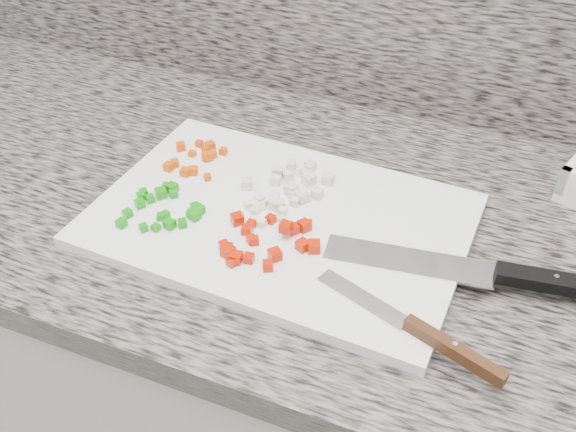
# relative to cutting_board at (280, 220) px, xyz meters

# --- Properties ---
(cabinet) EXTENTS (3.92, 0.62, 0.86)m
(cabinet) POSITION_rel_cutting_board_xyz_m (0.05, 0.06, -0.48)
(cabinet) COLOR beige
(cabinet) RESTS_ON ground
(countertop) EXTENTS (3.96, 0.64, 0.04)m
(countertop) POSITION_rel_cutting_board_xyz_m (0.05, 0.06, -0.03)
(countertop) COLOR slate
(countertop) RESTS_ON cabinet
(cutting_board) EXTENTS (0.51, 0.35, 0.02)m
(cutting_board) POSITION_rel_cutting_board_xyz_m (0.00, 0.00, 0.00)
(cutting_board) COLOR white
(cutting_board) RESTS_ON countertop
(carrot_pile) EXTENTS (0.09, 0.09, 0.01)m
(carrot_pile) POSITION_rel_cutting_board_xyz_m (-0.16, 0.07, 0.01)
(carrot_pile) COLOR #D84704
(carrot_pile) RESTS_ON cutting_board
(onion_pile) EXTENTS (0.12, 0.12, 0.02)m
(onion_pile) POSITION_rel_cutting_board_xyz_m (-0.01, 0.06, 0.02)
(onion_pile) COLOR silver
(onion_pile) RESTS_ON cutting_board
(green_pepper_pile) EXTENTS (0.11, 0.11, 0.01)m
(green_pepper_pile) POSITION_rel_cutting_board_xyz_m (-0.15, -0.05, 0.01)
(green_pepper_pile) COLOR #158C0C
(green_pepper_pile) RESTS_ON cutting_board
(red_pepper_pile) EXTENTS (0.13, 0.11, 0.02)m
(red_pepper_pile) POSITION_rel_cutting_board_xyz_m (0.01, -0.06, 0.02)
(red_pepper_pile) COLOR #C11A02
(red_pepper_pile) RESTS_ON cutting_board
(garlic_pile) EXTENTS (0.07, 0.06, 0.01)m
(garlic_pile) POSITION_rel_cutting_board_xyz_m (-0.02, -0.01, 0.01)
(garlic_pile) COLOR #F0E7B9
(garlic_pile) RESTS_ON cutting_board
(chef_knife) EXTENTS (0.34, 0.08, 0.02)m
(chef_knife) POSITION_rel_cutting_board_xyz_m (0.29, -0.01, 0.01)
(chef_knife) COLOR silver
(chef_knife) RESTS_ON cutting_board
(paring_knife) EXTENTS (0.23, 0.10, 0.02)m
(paring_knife) POSITION_rel_cutting_board_xyz_m (0.23, -0.14, 0.01)
(paring_knife) COLOR silver
(paring_knife) RESTS_ON cutting_board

